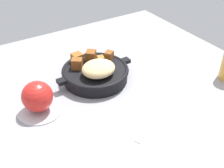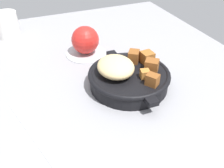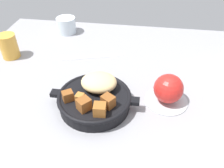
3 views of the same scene
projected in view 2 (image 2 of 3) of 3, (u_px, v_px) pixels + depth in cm
name	position (u px, v px, depth cm)	size (l,w,h in cm)	color
ground_plane	(94.00, 87.00, 64.48)	(104.69, 92.01, 2.40)	gray
cast_iron_skillet	(128.00, 76.00, 61.17)	(24.44, 20.19, 8.08)	black
saucer_plate	(86.00, 53.00, 76.04)	(12.11, 12.11, 0.60)	#B7BABF
red_apple	(85.00, 40.00, 73.47)	(8.17, 8.17, 8.17)	red
butter_knife	(31.00, 129.00, 50.47)	(22.45, 1.60, 0.36)	silver
ceramic_mug_white	(7.00, 25.00, 83.54)	(7.24, 7.24, 8.62)	silver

